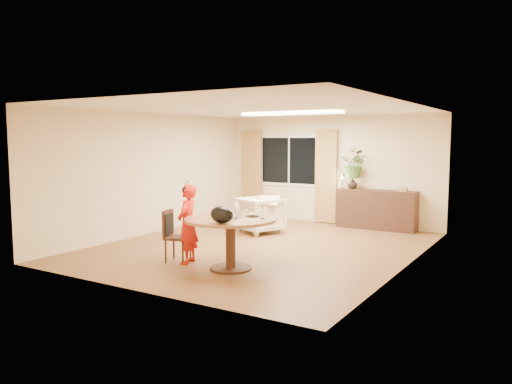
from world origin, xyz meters
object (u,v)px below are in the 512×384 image
sideboard (377,210)px  dining_table (231,229)px  dining_chair (178,236)px  child (188,224)px  armchair (261,215)px

sideboard → dining_table: bearing=-100.0°
dining_chair → sideboard: size_ratio=0.49×
child → dining_chair: bearing=-98.9°
dining_chair → sideboard: bearing=53.3°
armchair → dining_chair: bearing=117.0°
child → dining_table: bearing=77.4°
dining_chair → child: (0.19, 0.02, 0.22)m
dining_table → armchair: dining_table is taller
dining_chair → child: 0.29m
dining_table → dining_chair: dining_chair is taller
dining_table → child: 0.82m
dining_chair → armchair: dining_chair is taller
child → armchair: 2.98m
dining_chair → sideboard: sideboard is taller
dining_table → armchair: 3.16m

